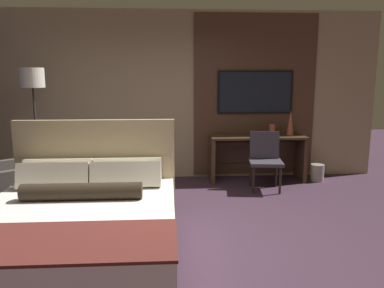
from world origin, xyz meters
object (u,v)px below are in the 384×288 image
(desk, at_px, (256,150))
(desk_chair, at_px, (265,155))
(waste_bin, at_px, (317,173))
(armchair_by_window, at_px, (8,188))
(floor_lamp, at_px, (33,88))
(vase_short, at_px, (272,130))
(bed, at_px, (79,225))
(vase_tall, at_px, (290,123))
(tv, at_px, (255,92))

(desk, relative_size, desk_chair, 1.77)
(desk, relative_size, waste_bin, 5.59)
(desk_chair, xyz_separation_m, armchair_by_window, (-3.61, -0.66, -0.24))
(desk, relative_size, floor_lamp, 0.85)
(armchair_by_window, distance_m, vase_short, 4.05)
(bed, distance_m, waste_bin, 4.16)
(vase_tall, bearing_deg, desk, -179.87)
(desk, bearing_deg, desk_chair, -87.96)
(bed, height_order, armchair_by_window, bed)
(floor_lamp, bearing_deg, bed, -62.97)
(tv, height_order, desk_chair, tv)
(desk, height_order, armchair_by_window, armchair_by_window)
(desk, distance_m, tv, 0.98)
(vase_short, bearing_deg, tv, 138.77)
(vase_short, xyz_separation_m, waste_bin, (0.76, -0.13, -0.71))
(tv, xyz_separation_m, floor_lamp, (-3.40, -0.72, 0.09))
(floor_lamp, distance_m, vase_tall, 4.04)
(desk_chair, xyz_separation_m, vase_short, (0.24, 0.49, 0.33))
(vase_short, bearing_deg, floor_lamp, -172.27)
(tv, height_order, armchair_by_window, tv)
(tv, xyz_separation_m, vase_tall, (0.56, -0.22, -0.50))
(tv, bearing_deg, armchair_by_window, -159.04)
(bed, distance_m, floor_lamp, 2.67)
(tv, bearing_deg, vase_short, -41.23)
(armchair_by_window, height_order, floor_lamp, floor_lamp)
(tv, height_order, waste_bin, tv)
(desk_chair, relative_size, vase_tall, 2.13)
(bed, bearing_deg, armchair_by_window, 131.01)
(bed, xyz_separation_m, waste_bin, (3.34, 2.48, -0.19))
(vase_tall, xyz_separation_m, vase_short, (-0.31, -0.01, -0.11))
(floor_lamp, height_order, vase_short, floor_lamp)
(vase_short, height_order, waste_bin, vase_short)
(bed, xyz_separation_m, vase_tall, (2.89, 2.61, 0.64))
(desk, relative_size, vase_tall, 3.78)
(armchair_by_window, distance_m, floor_lamp, 1.45)
(bed, bearing_deg, desk, 48.29)
(desk_chair, distance_m, vase_short, 0.64)
(vase_tall, bearing_deg, floor_lamp, -172.77)
(desk_chair, height_order, floor_lamp, floor_lamp)
(armchair_by_window, xyz_separation_m, vase_tall, (4.15, 1.16, 0.69))
(desk, distance_m, armchair_by_window, 3.78)
(desk_chair, height_order, vase_tall, vase_tall)
(desk_chair, relative_size, waste_bin, 3.16)
(floor_lamp, bearing_deg, desk_chair, 0.03)
(tv, distance_m, floor_lamp, 3.48)
(vase_short, distance_m, waste_bin, 1.05)
(tv, height_order, vase_short, tv)
(bed, distance_m, vase_short, 3.70)
(desk, height_order, vase_tall, vase_tall)
(armchair_by_window, bearing_deg, floor_lamp, -52.53)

